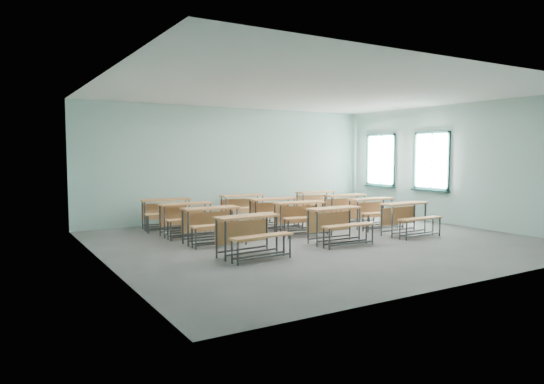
% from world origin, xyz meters
% --- Properties ---
extents(room, '(9.04, 8.04, 3.24)m').
position_xyz_m(room, '(0.08, 0.03, 1.60)').
color(room, slate).
rests_on(room, ground).
extents(desk_unit_r0c0, '(1.27, 0.90, 0.76)m').
position_xyz_m(desk_unit_r0c0, '(-2.08, -0.74, 0.51)').
color(desk_unit_r0c0, '#CD844A').
rests_on(desk_unit_r0c0, ground).
extents(desk_unit_r0c1, '(1.22, 0.83, 0.76)m').
position_xyz_m(desk_unit_r0c1, '(0.12, -0.51, 0.51)').
color(desk_unit_r0c1, '#CD844A').
rests_on(desk_unit_r0c1, ground).
extents(desk_unit_r0c2, '(1.24, 0.86, 0.76)m').
position_xyz_m(desk_unit_r0c2, '(2.16, -0.54, 0.51)').
color(desk_unit_r0c2, '#CD844A').
rests_on(desk_unit_r0c2, ground).
extents(desk_unit_r1c0, '(1.23, 0.84, 0.76)m').
position_xyz_m(desk_unit_r1c0, '(-2.13, 0.85, 0.51)').
color(desk_unit_r1c0, '#CD844A').
rests_on(desk_unit_r1c0, ground).
extents(desk_unit_r1c1, '(1.30, 0.96, 0.76)m').
position_xyz_m(desk_unit_r1c1, '(0.16, 0.89, 0.51)').
color(desk_unit_r1c1, '#CD844A').
rests_on(desk_unit_r1c1, ground).
extents(desk_unit_r1c2, '(1.25, 0.87, 0.76)m').
position_xyz_m(desk_unit_r1c2, '(2.25, 0.69, 0.51)').
color(desk_unit_r1c2, '#CD844A').
rests_on(desk_unit_r1c2, ground).
extents(desk_unit_r2c0, '(1.22, 0.82, 0.76)m').
position_xyz_m(desk_unit_r2c0, '(-2.24, 2.01, 0.51)').
color(desk_unit_r2c0, '#CD844A').
rests_on(desk_unit_r2c0, ground).
extents(desk_unit_r2c1, '(1.26, 0.89, 0.76)m').
position_xyz_m(desk_unit_r2c1, '(0.10, 2.00, 0.51)').
color(desk_unit_r2c1, '#CD844A').
rests_on(desk_unit_r2c1, ground).
extents(desk_unit_r2c2, '(1.25, 0.87, 0.76)m').
position_xyz_m(desk_unit_r2c2, '(2.39, 1.90, 0.51)').
color(desk_unit_r2c2, '#CD844A').
rests_on(desk_unit_r2c2, ground).
extents(desk_unit_r3c0, '(1.29, 0.93, 0.76)m').
position_xyz_m(desk_unit_r3c0, '(-2.32, 3.21, 0.51)').
color(desk_unit_r3c0, '#CD844A').
rests_on(desk_unit_r3c0, ground).
extents(desk_unit_r3c1, '(1.25, 0.87, 0.76)m').
position_xyz_m(desk_unit_r3c1, '(-0.10, 3.29, 0.51)').
color(desk_unit_r3c1, '#CD844A').
rests_on(desk_unit_r3c1, ground).
extents(desk_unit_r3c2, '(1.21, 0.82, 0.76)m').
position_xyz_m(desk_unit_r3c2, '(2.37, 3.25, 0.51)').
color(desk_unit_r3c2, '#CD844A').
rests_on(desk_unit_r3c2, ground).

